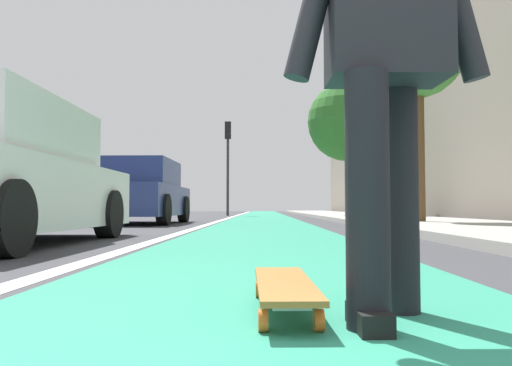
% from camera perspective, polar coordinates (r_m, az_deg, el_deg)
% --- Properties ---
extents(ground_plane, '(80.00, 80.00, 0.00)m').
position_cam_1_polar(ground_plane, '(10.62, 0.78, -4.82)').
color(ground_plane, '#38383D').
extents(bike_lane_paint, '(56.00, 2.17, 0.00)m').
position_cam_1_polar(bike_lane_paint, '(24.62, 0.79, -3.63)').
color(bike_lane_paint, '#288466').
rests_on(bike_lane_paint, ground).
extents(lane_stripe_white, '(52.00, 0.16, 0.01)m').
position_cam_1_polar(lane_stripe_white, '(20.66, -2.66, -3.80)').
color(lane_stripe_white, silver).
rests_on(lane_stripe_white, ground).
extents(sidewalk_curb, '(52.00, 3.20, 0.11)m').
position_cam_1_polar(sidewalk_curb, '(18.95, 11.49, -3.68)').
color(sidewalk_curb, '#9E9B93').
rests_on(sidewalk_curb, ground).
extents(building_facade, '(40.00, 1.20, 10.24)m').
position_cam_1_polar(building_facade, '(23.94, 16.14, 8.78)').
color(building_facade, gray).
rests_on(building_facade, ground).
extents(skateboard, '(0.85, 0.23, 0.11)m').
position_cam_1_polar(skateboard, '(1.92, 3.09, -11.45)').
color(skateboard, orange).
rests_on(skateboard, ground).
extents(skater_person, '(0.47, 0.72, 1.64)m').
position_cam_1_polar(skater_person, '(1.88, 14.12, 14.42)').
color(skater_person, black).
rests_on(skater_person, ground).
extents(parked_car_mid, '(4.03, 1.94, 1.50)m').
position_cam_1_polar(parked_car_mid, '(12.39, -12.90, -1.10)').
color(parked_car_mid, navy).
rests_on(parked_car_mid, ground).
extents(traffic_light, '(0.33, 0.28, 4.38)m').
position_cam_1_polar(traffic_light, '(23.84, -3.16, 3.61)').
color(traffic_light, '#2D2D2D').
rests_on(traffic_light, ground).
extents(street_tree_mid, '(1.94, 1.94, 4.54)m').
position_cam_1_polar(street_tree_mid, '(11.14, 17.48, 13.71)').
color(street_tree_mid, brown).
rests_on(street_tree_mid, ground).
extents(street_tree_far, '(2.92, 2.92, 5.01)m').
position_cam_1_polar(street_tree_far, '(19.26, 10.14, 6.72)').
color(street_tree_far, brown).
rests_on(street_tree_far, ground).
extents(pedestrian_distant, '(0.45, 0.70, 1.60)m').
position_cam_1_polar(pedestrian_distant, '(15.34, 11.75, -0.71)').
color(pedestrian_distant, brown).
rests_on(pedestrian_distant, ground).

